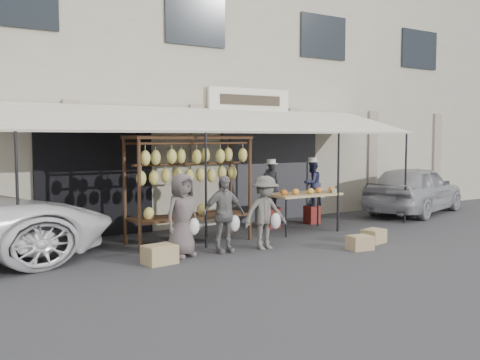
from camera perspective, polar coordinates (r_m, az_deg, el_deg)
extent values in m
plane|color=#2D2D30|center=(10.36, 4.37, -7.70)|extent=(90.00, 90.00, 0.00)
cube|color=tan|center=(15.88, -9.81, 9.18)|extent=(24.00, 6.00, 7.00)
cube|color=#232328|center=(14.25, 3.25, 0.73)|extent=(3.00, 0.10, 2.50)
cube|color=black|center=(12.16, -15.14, -0.07)|extent=(2.60, 0.10, 2.50)
cube|color=silver|center=(13.81, 1.04, 8.51)|extent=(2.40, 0.10, 0.60)
cube|color=beige|center=(12.06, -2.10, 6.47)|extent=(10.00, 2.34, 0.63)
cylinder|color=black|center=(9.47, -22.64, -2.13)|extent=(0.05, 0.05, 2.30)
cylinder|color=black|center=(10.61, -3.66, -1.11)|extent=(0.05, 0.05, 2.30)
cylinder|color=black|center=(12.65, 10.43, -0.27)|extent=(0.05, 0.05, 2.30)
cylinder|color=black|center=(14.30, 17.24, 0.14)|extent=(0.05, 0.05, 2.30)
cylinder|color=#3D2615|center=(10.29, -10.68, -1.64)|extent=(0.07, 0.07, 2.20)
cylinder|color=#3D2615|center=(11.43, 1.06, -0.95)|extent=(0.07, 0.07, 2.20)
cylinder|color=#3D2615|center=(11.03, -12.20, -1.25)|extent=(0.07, 0.07, 2.20)
cylinder|color=#3D2615|center=(12.11, -1.01, -0.64)|extent=(0.07, 0.07, 2.20)
cube|color=#3D2615|center=(11.11, -5.49, 4.55)|extent=(2.60, 0.90, 0.07)
cylinder|color=#3D2615|center=(10.79, -4.65, 3.92)|extent=(2.50, 0.05, 0.05)
cylinder|color=#3D2615|center=(11.42, -6.28, 3.94)|extent=(2.50, 0.05, 0.05)
cylinder|color=#3D2615|center=(11.12, -5.47, 1.72)|extent=(2.50, 0.05, 0.05)
cube|color=#3D2615|center=(11.23, -5.43, -3.90)|extent=(2.50, 0.80, 0.05)
ellipsoid|color=#DFC963|center=(10.34, -10.06, 2.32)|extent=(0.20, 0.18, 0.30)
ellipsoid|color=#DFC963|center=(10.58, -8.99, 2.38)|extent=(0.20, 0.18, 0.30)
ellipsoid|color=#DFC963|center=(10.56, -7.30, 2.50)|extent=(0.20, 0.18, 0.30)
ellipsoid|color=#DFC963|center=(10.81, -6.31, 2.53)|extent=(0.20, 0.18, 0.30)
ellipsoid|color=#DFC963|center=(10.80, -4.64, 2.48)|extent=(0.20, 0.18, 0.30)
ellipsoid|color=#DFC963|center=(11.06, -3.74, 2.70)|extent=(0.20, 0.18, 0.30)
ellipsoid|color=#DFC963|center=(11.06, -2.11, 2.56)|extent=(0.20, 0.18, 0.30)
ellipsoid|color=#DFC963|center=(11.33, -1.29, 2.74)|extent=(0.20, 0.18, 0.30)
ellipsoid|color=#DFC963|center=(11.35, 0.30, 2.68)|extent=(0.20, 0.18, 0.30)
ellipsoid|color=#DFC963|center=(10.71, -10.49, 0.18)|extent=(0.20, 0.18, 0.30)
ellipsoid|color=#DFC963|center=(10.81, -9.20, 0.23)|extent=(0.20, 0.18, 0.30)
ellipsoid|color=#DFC963|center=(10.91, -7.93, 0.47)|extent=(0.20, 0.18, 0.30)
ellipsoid|color=#DFC963|center=(11.02, -6.68, 0.55)|extent=(0.20, 0.18, 0.30)
ellipsoid|color=#DFC963|center=(11.13, -5.46, 0.42)|extent=(0.20, 0.18, 0.30)
ellipsoid|color=#DFC963|center=(11.25, -4.27, 0.57)|extent=(0.20, 0.18, 0.30)
ellipsoid|color=#DFC963|center=(11.38, -3.10, 0.49)|extent=(0.20, 0.18, 0.30)
ellipsoid|color=#DFC963|center=(11.50, -1.95, 0.77)|extent=(0.20, 0.18, 0.30)
ellipsoid|color=#DFC963|center=(11.64, -0.84, 0.78)|extent=(0.20, 0.18, 0.30)
cube|color=tan|center=(12.57, 6.74, -1.52)|extent=(1.70, 0.90, 0.05)
cylinder|color=black|center=(11.86, 4.94, -4.05)|extent=(0.04, 0.04, 0.85)
cylinder|color=black|center=(12.84, 10.44, -3.46)|extent=(0.04, 0.04, 0.85)
cylinder|color=black|center=(12.46, 2.89, -3.63)|extent=(0.04, 0.04, 0.85)
cylinder|color=black|center=(13.39, 8.30, -3.10)|extent=(0.04, 0.04, 0.85)
ellipsoid|color=#B25919|center=(12.01, 4.70, -1.32)|extent=(0.18, 0.14, 0.14)
ellipsoid|color=orange|center=(12.21, 5.94, -1.24)|extent=(0.18, 0.14, 0.14)
ellipsoid|color=gold|center=(12.38, 7.53, -1.18)|extent=(0.18, 0.14, 0.14)
ellipsoid|color=orange|center=(12.65, 8.43, -1.06)|extent=(0.18, 0.14, 0.14)
ellipsoid|color=orange|center=(12.81, 9.75, -1.01)|extent=(0.18, 0.14, 0.14)
imported|color=black|center=(13.02, 3.32, -0.51)|extent=(0.46, 0.38, 1.10)
imported|color=#2C3053|center=(13.76, 7.71, -0.34)|extent=(0.62, 0.52, 1.16)
imported|color=#584E4C|center=(9.89, -6.21, -3.75)|extent=(0.87, 0.70, 1.54)
imported|color=slate|center=(10.20, -1.78, -3.66)|extent=(0.89, 0.42, 1.48)
imported|color=#5D5852|center=(10.51, 2.70, -3.50)|extent=(0.95, 0.57, 1.45)
cube|color=maroon|center=(13.12, 3.31, -3.99)|extent=(0.41, 0.41, 0.50)
cube|color=maroon|center=(13.85, 7.68, -3.67)|extent=(0.34, 0.34, 0.45)
cube|color=tan|center=(10.79, 12.66, -6.55)|extent=(0.50, 0.41, 0.27)
cube|color=tan|center=(11.54, 14.07, -5.83)|extent=(0.54, 0.46, 0.28)
cube|color=tan|center=(9.49, -8.57, -7.87)|extent=(0.59, 0.48, 0.33)
imported|color=#A5A4AA|center=(16.30, 18.15, -0.95)|extent=(4.43, 2.88, 1.40)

